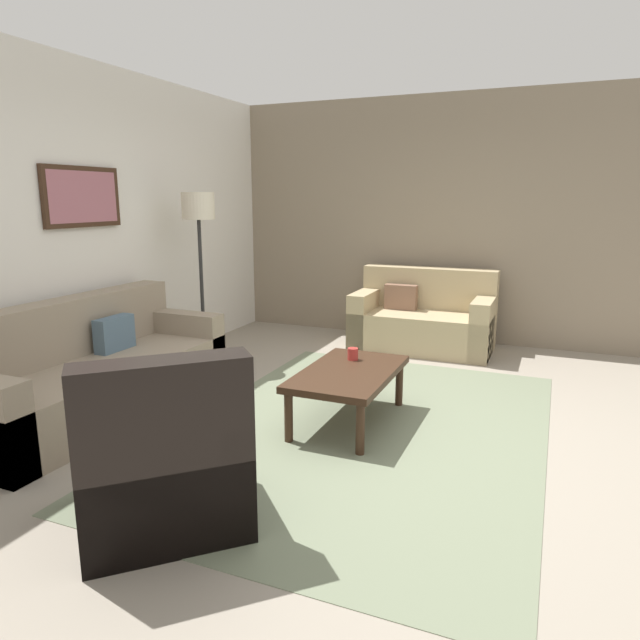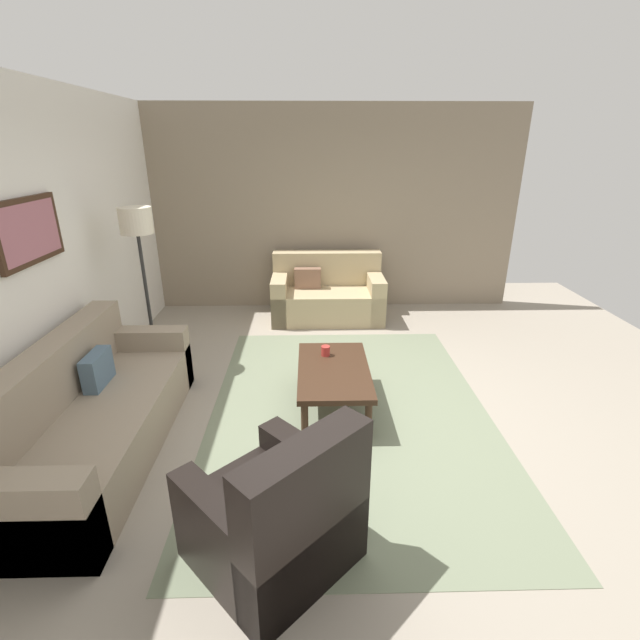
% 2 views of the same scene
% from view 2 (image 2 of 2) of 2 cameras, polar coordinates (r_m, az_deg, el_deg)
% --- Properties ---
extents(ground_plane, '(8.00, 8.00, 0.00)m').
position_cam_2_polar(ground_plane, '(4.22, 3.76, -11.58)').
color(ground_plane, gray).
extents(rear_partition, '(6.00, 0.12, 2.80)m').
position_cam_2_polar(rear_partition, '(4.27, -33.25, 5.81)').
color(rear_partition, silver).
rests_on(rear_partition, ground_plane).
extents(stone_feature_panel, '(0.12, 5.20, 2.80)m').
position_cam_2_polar(stone_feature_panel, '(6.59, 1.77, 13.67)').
color(stone_feature_panel, gray).
rests_on(stone_feature_panel, ground_plane).
extents(area_rug, '(3.56, 2.51, 0.01)m').
position_cam_2_polar(area_rug, '(4.22, 3.76, -11.53)').
color(area_rug, slate).
rests_on(area_rug, ground_plane).
extents(couch_main, '(2.28, 0.89, 0.88)m').
position_cam_2_polar(couch_main, '(4.03, -27.47, -11.02)').
color(couch_main, gray).
rests_on(couch_main, ground_plane).
extents(couch_loveseat, '(0.82, 1.51, 0.88)m').
position_cam_2_polar(couch_loveseat, '(6.32, 0.89, 3.11)').
color(couch_loveseat, tan).
rests_on(couch_loveseat, ground_plane).
extents(armchair_leather, '(1.13, 1.13, 0.95)m').
position_cam_2_polar(armchair_leather, '(2.80, -5.18, -24.10)').
color(armchair_leather, black).
rests_on(armchair_leather, ground_plane).
extents(coffee_table, '(1.10, 0.64, 0.41)m').
position_cam_2_polar(coffee_table, '(4.10, 1.73, -6.74)').
color(coffee_table, '#382316').
rests_on(coffee_table, ground_plane).
extents(cup, '(0.08, 0.08, 0.09)m').
position_cam_2_polar(cup, '(4.29, 0.71, -3.91)').
color(cup, '#B2332D').
rests_on(cup, coffee_table).
extents(lamp_standing, '(0.32, 0.32, 1.71)m').
position_cam_2_polar(lamp_standing, '(4.95, -21.96, 9.62)').
color(lamp_standing, black).
rests_on(lamp_standing, ground_plane).
extents(framed_artwork, '(0.82, 0.04, 0.50)m').
position_cam_2_polar(framed_artwork, '(4.19, -32.86, 9.41)').
color(framed_artwork, '#382316').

